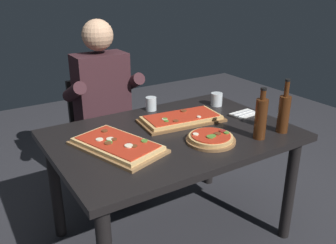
{
  "coord_description": "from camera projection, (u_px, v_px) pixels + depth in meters",
  "views": [
    {
      "loc": [
        -1.07,
        -1.64,
        1.59
      ],
      "look_at": [
        0.0,
        0.05,
        0.79
      ],
      "focal_mm": 38.73,
      "sensor_mm": 36.0,
      "label": 1
    }
  ],
  "objects": [
    {
      "name": "tumbler_near_camera",
      "position": [
        217.0,
        100.0,
        2.57
      ],
      "size": [
        0.08,
        0.08,
        0.09
      ],
      "color": "silver",
      "rests_on": "dining_table"
    },
    {
      "name": "wine_bottle_dark",
      "position": [
        284.0,
        112.0,
        2.1
      ],
      "size": [
        0.07,
        0.07,
        0.32
      ],
      "color": "#47230F",
      "rests_on": "dining_table"
    },
    {
      "name": "pizza_rectangular_left",
      "position": [
        117.0,
        145.0,
        1.93
      ],
      "size": [
        0.43,
        0.57,
        0.05
      ],
      "color": "olive",
      "rests_on": "dining_table"
    },
    {
      "name": "pizza_rectangular_front",
      "position": [
        181.0,
        119.0,
        2.29
      ],
      "size": [
        0.55,
        0.31,
        0.05
      ],
      "color": "brown",
      "rests_on": "dining_table"
    },
    {
      "name": "tumbler_far_side",
      "position": [
        151.0,
        105.0,
        2.48
      ],
      "size": [
        0.07,
        0.07,
        0.09
      ],
      "color": "silver",
      "rests_on": "dining_table"
    },
    {
      "name": "oil_bottle_amber",
      "position": [
        261.0,
        118.0,
        2.02
      ],
      "size": [
        0.07,
        0.07,
        0.3
      ],
      "color": "#47230F",
      "rests_on": "dining_table"
    },
    {
      "name": "diner_chair",
      "position": [
        101.0,
        129.0,
        2.84
      ],
      "size": [
        0.44,
        0.44,
        0.87
      ],
      "color": "black",
      "rests_on": "ground_plane"
    },
    {
      "name": "dining_table",
      "position": [
        172.0,
        147.0,
        2.17
      ],
      "size": [
        1.4,
        0.96,
        0.74
      ],
      "color": "black",
      "rests_on": "ground_plane"
    },
    {
      "name": "napkin_cutlery_set",
      "position": [
        244.0,
        114.0,
        2.42
      ],
      "size": [
        0.18,
        0.12,
        0.01
      ],
      "color": "white",
      "rests_on": "dining_table"
    },
    {
      "name": "seated_diner",
      "position": [
        105.0,
        102.0,
        2.65
      ],
      "size": [
        0.53,
        0.41,
        1.33
      ],
      "color": "#23232D",
      "rests_on": "ground_plane"
    },
    {
      "name": "ground_plane",
      "position": [
        172.0,
        234.0,
        2.41
      ],
      "size": [
        6.4,
        6.4,
        0.0
      ],
      "primitive_type": "plane",
      "color": "#2D2D33"
    },
    {
      "name": "pizza_round_far",
      "position": [
        211.0,
        138.0,
        2.01
      ],
      "size": [
        0.28,
        0.28,
        0.05
      ],
      "color": "brown",
      "rests_on": "dining_table"
    }
  ]
}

